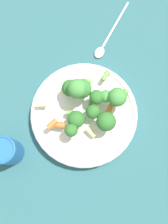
# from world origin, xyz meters

# --- Properties ---
(ground_plane) EXTENTS (3.00, 3.00, 0.00)m
(ground_plane) POSITION_xyz_m (0.00, 0.00, 0.00)
(ground_plane) COLOR #2D6066
(bowl) EXTENTS (0.27, 0.27, 0.04)m
(bowl) POSITION_xyz_m (0.00, 0.00, 0.02)
(bowl) COLOR white
(bowl) RESTS_ON ground_plane
(pasta_salad) EXTENTS (0.23, 0.17, 0.09)m
(pasta_salad) POSITION_xyz_m (0.01, 0.01, 0.09)
(pasta_salad) COLOR #8CB766
(pasta_salad) RESTS_ON bowl
(cup) EXTENTS (0.06, 0.06, 0.09)m
(cup) POSITION_xyz_m (-0.19, -0.07, 0.05)
(cup) COLOR #2366B2
(cup) RESTS_ON ground_plane
(spoon) EXTENTS (0.13, 0.17, 0.01)m
(spoon) POSITION_xyz_m (0.09, 0.21, 0.01)
(spoon) COLOR silver
(spoon) RESTS_ON ground_plane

